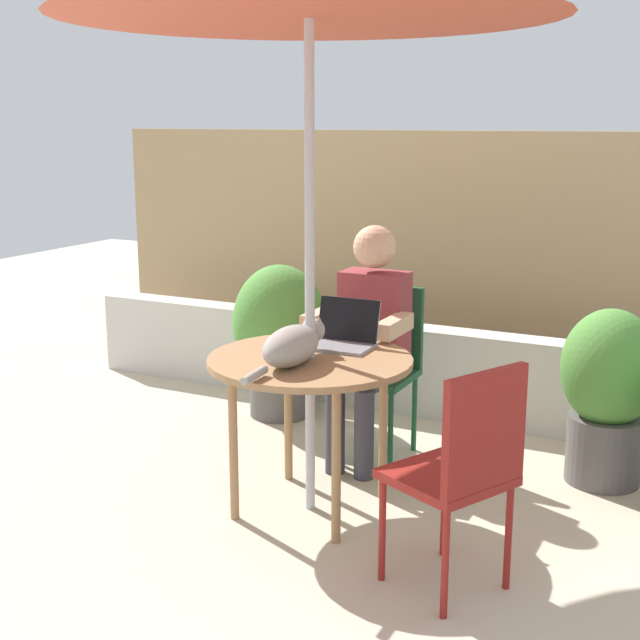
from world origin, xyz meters
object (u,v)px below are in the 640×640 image
person_seated (369,331)px  potted_plant_by_chair (280,333)px  chair_occupied (380,356)px  potted_plant_corner (608,389)px  patio_table (310,372)px  cat (294,345)px  chair_empty (464,462)px  laptop (344,333)px

person_seated → potted_plant_by_chair: bearing=150.3°
chair_occupied → person_seated: 0.23m
potted_plant_by_chair → potted_plant_corner: potted_plant_by_chair is taller
patio_table → chair_occupied: chair_occupied is taller
person_seated → cat: bearing=-91.1°
chair_empty → potted_plant_by_chair: size_ratio=0.97×
chair_occupied → patio_table: bearing=-90.0°
potted_plant_by_chair → potted_plant_corner: (1.93, -0.17, -0.03)m
person_seated → potted_plant_corner: 1.21m
cat → potted_plant_corner: 1.61m
chair_occupied → chair_empty: same height
laptop → chair_occupied: bearing=95.0°
potted_plant_by_chair → patio_table: bearing=-54.8°
chair_empty → laptop: (-0.81, 0.67, 0.26)m
potted_plant_corner → chair_occupied: bearing=-174.4°
person_seated → potted_plant_by_chair: (-0.77, 0.44, -0.19)m
cat → chair_empty: bearing=-18.5°
chair_occupied → laptop: laptop is taller
chair_empty → potted_plant_corner: chair_empty is taller
potted_plant_by_chair → potted_plant_corner: size_ratio=1.05×
chair_occupied → potted_plant_by_chair: size_ratio=0.97×
chair_occupied → chair_empty: bearing=-55.2°
chair_occupied → cat: chair_occupied is taller
person_seated → potted_plant_corner: bearing=13.2°
chair_occupied → potted_plant_corner: bearing=5.6°
chair_empty → person_seated: 1.38m
person_seated → chair_occupied: bearing=90.0°
patio_table → laptop: 0.29m
person_seated → potted_plant_corner: person_seated is taller
patio_table → chair_empty: 0.96m
patio_table → laptop: size_ratio=3.00×
chair_occupied → cat: (-0.02, -0.94, 0.28)m
potted_plant_by_chair → person_seated: bearing=-29.7°
laptop → potted_plant_by_chair: (-0.82, 0.84, -0.28)m
patio_table → potted_plant_by_chair: size_ratio=1.00×
cat → potted_plant_corner: size_ratio=0.74×
chair_empty → cat: 0.96m
patio_table → potted_plant_corner: bearing=38.7°
patio_table → chair_empty: bearing=-25.9°
patio_table → cat: 0.20m
patio_table → cat: bearing=-96.9°
patio_table → chair_occupied: bearing=90.0°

